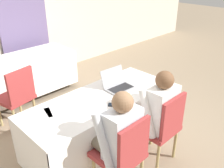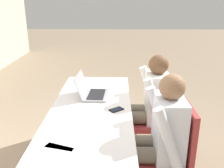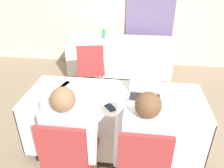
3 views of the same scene
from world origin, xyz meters
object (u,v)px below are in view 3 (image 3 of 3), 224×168
object	(u,v)px
chair_near_left	(69,155)
person_checkered_shirt	(71,133)
chair_far_spare	(91,67)
cell_phone	(110,107)
person_white_shirt	(144,140)
water_bottle	(104,33)
laptop	(145,93)
chair_near_right	(143,162)

from	to	relation	value
chair_near_left	person_checkered_shirt	world-z (taller)	person_checkered_shirt
chair_near_left	chair_far_spare	size ratio (longest dim) A/B	1.00
cell_phone	person_white_shirt	distance (m)	0.48
water_bottle	chair_far_spare	bearing A→B (deg)	-95.04
cell_phone	chair_far_spare	distance (m)	1.52
water_bottle	person_white_shirt	world-z (taller)	person_white_shirt
laptop	person_checkered_shirt	xyz separation A→B (m)	(-0.65, -0.60, -0.11)
laptop	chair_far_spare	world-z (taller)	laptop
chair_far_spare	person_checkered_shirt	distance (m)	1.77
chair_near_right	person_white_shirt	distance (m)	0.19
laptop	chair_far_spare	xyz separation A→B (m)	(-0.84, 1.16, -0.27)
laptop	cell_phone	distance (m)	0.43
cell_phone	water_bottle	size ratio (longest dim) A/B	0.65
laptop	water_bottle	xyz separation A→B (m)	(-0.76, 2.04, 0.05)
water_bottle	person_checkered_shirt	distance (m)	2.64
chair_near_right	person_checkered_shirt	world-z (taller)	person_checkered_shirt
laptop	person_white_shirt	world-z (taller)	person_white_shirt
laptop	cell_phone	xyz separation A→B (m)	(-0.34, -0.26, -0.04)
laptop	cell_phone	world-z (taller)	laptop
water_bottle	laptop	bearing A→B (deg)	-69.45
laptop	water_bottle	distance (m)	2.18
chair_far_spare	chair_near_left	bearing A→B (deg)	84.45
chair_near_left	person_checkered_shirt	size ratio (longest dim) A/B	0.78
water_bottle	chair_far_spare	xyz separation A→B (m)	(-0.08, -0.88, -0.32)
chair_near_left	person_checkered_shirt	xyz separation A→B (m)	(-0.00, 0.10, 0.16)
chair_near_left	person_white_shirt	world-z (taller)	person_white_shirt
laptop	chair_near_right	distance (m)	0.75
chair_near_left	person_checkered_shirt	distance (m)	0.19
chair_near_right	person_checkered_shirt	distance (m)	0.68
chair_near_left	laptop	bearing A→B (deg)	-133.01
chair_near_left	chair_near_right	world-z (taller)	same
person_checkered_shirt	person_white_shirt	xyz separation A→B (m)	(0.65, 0.00, 0.00)
water_bottle	cell_phone	bearing A→B (deg)	-79.55
water_bottle	chair_near_right	bearing A→B (deg)	-74.52
water_bottle	person_checkered_shirt	world-z (taller)	person_checkered_shirt
water_bottle	chair_far_spare	size ratio (longest dim) A/B	0.24
cell_phone	chair_near_right	world-z (taller)	chair_near_right
water_bottle	chair_near_left	xyz separation A→B (m)	(0.11, -2.74, -0.32)
chair_far_spare	person_checkered_shirt	world-z (taller)	person_checkered_shirt
water_bottle	chair_far_spare	world-z (taller)	water_bottle
chair_near_right	chair_far_spare	bearing A→B (deg)	-65.74
chair_far_spare	person_white_shirt	size ratio (longest dim) A/B	0.78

